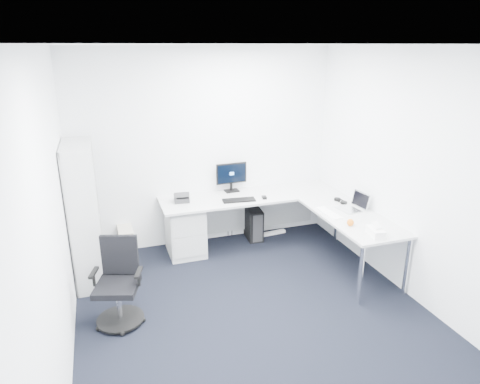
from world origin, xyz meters
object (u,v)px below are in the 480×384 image
object	(u,v)px
bookshelf	(84,214)
laptop	(349,202)
l_desk	(260,229)
monitor	(232,177)
task_chair	(117,284)

from	to	relation	value
bookshelf	laptop	world-z (taller)	bookshelf
l_desk	monitor	size ratio (longest dim) A/B	5.67
monitor	laptop	world-z (taller)	monitor
bookshelf	task_chair	world-z (taller)	bookshelf
bookshelf	laptop	distance (m)	3.20
task_chair	laptop	bearing A→B (deg)	25.87
l_desk	bookshelf	distance (m)	2.23
l_desk	laptop	size ratio (longest dim) A/B	8.18
bookshelf	task_chair	distance (m)	1.13
l_desk	bookshelf	world-z (taller)	bookshelf
l_desk	task_chair	distance (m)	2.14
bookshelf	l_desk	bearing A→B (deg)	-1.32
l_desk	laptop	xyz separation A→B (m)	(0.97, -0.57, 0.47)
l_desk	monitor	xyz separation A→B (m)	(-0.21, 0.59, 0.58)
task_chair	l_desk	bearing A→B (deg)	44.98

